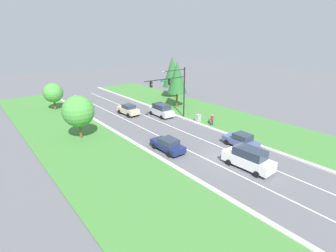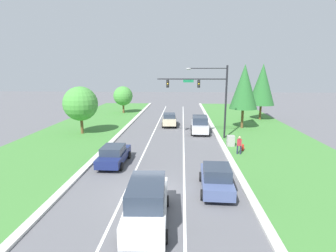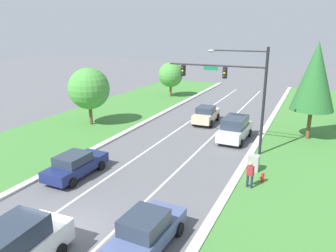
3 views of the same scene
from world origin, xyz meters
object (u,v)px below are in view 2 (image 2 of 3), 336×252
traffic_signal_mast (206,91)px  oak_near_left_tree (123,96)px  utility_cabinet (231,141)px  champagne_sedan (169,119)px  white_suv (147,203)px  navy_sedan (114,155)px  slate_blue_sedan (216,178)px  pedestrian (239,145)px  fire_hydrant (243,148)px  silver_suv (200,125)px  conifer_near_right_tree (244,87)px  oak_far_left_tree (80,104)px  conifer_far_right_tree (262,85)px

traffic_signal_mast → oak_near_left_tree: traffic_signal_mast is taller
utility_cabinet → oak_near_left_tree: size_ratio=0.24×
champagne_sedan → white_suv: 23.22m
navy_sedan → slate_blue_sedan: slate_blue_sedan is taller
navy_sedan → pedestrian: bearing=16.0°
champagne_sedan → fire_hydrant: 13.36m
traffic_signal_mast → fire_hydrant: (3.06, -4.62, -4.88)m
traffic_signal_mast → pedestrian: size_ratio=4.65×
traffic_signal_mast → white_suv: bearing=-104.1°
silver_suv → conifer_near_right_tree: bearing=27.6°
traffic_signal_mast → oak_far_left_tree: 14.37m
navy_sedan → white_suv: size_ratio=0.88×
champagne_sedan → slate_blue_sedan: champagne_sedan is taller
conifer_far_right_tree → oak_near_left_tree: bearing=166.9°
pedestrian → conifer_far_right_tree: size_ratio=0.20×
navy_sedan → fire_hydrant: 11.66m
traffic_signal_mast → conifer_near_right_tree: size_ratio=0.97×
navy_sedan → utility_cabinet: bearing=28.8°
pedestrian → conifer_near_right_tree: 12.22m
traffic_signal_mast → conifer_far_right_tree: (9.30, 11.86, 0.09)m
slate_blue_sedan → oak_near_left_tree: 32.55m
fire_hydrant → white_suv: bearing=-121.0°
traffic_signal_mast → silver_suv: (-0.43, 2.63, -4.20)m
champagne_sedan → oak_far_left_tree: 11.61m
slate_blue_sedan → utility_cabinet: slate_blue_sedan is taller
slate_blue_sedan → white_suv: bearing=-133.5°
conifer_near_right_tree → navy_sedan: bearing=-133.1°
champagne_sedan → oak_near_left_tree: size_ratio=0.94×
silver_suv → fire_hydrant: bearing=-62.8°
champagne_sedan → oak_near_left_tree: oak_near_left_tree is taller
champagne_sedan → silver_suv: size_ratio=0.93×
oak_near_left_tree → oak_far_left_tree: size_ratio=0.85×
champagne_sedan → utility_cabinet: 11.66m
navy_sedan → pedestrian: pedestrian is taller
traffic_signal_mast → pedestrian: (2.48, -5.71, -4.29)m
champagne_sedan → navy_sedan: size_ratio=0.98×
utility_cabinet → slate_blue_sedan: bearing=-105.0°
slate_blue_sedan → conifer_far_right_tree: size_ratio=0.52×
navy_sedan → oak_far_left_tree: 12.02m
traffic_signal_mast → silver_suv: traffic_signal_mast is taller
pedestrian → slate_blue_sedan: bearing=81.2°
silver_suv → oak_far_left_tree: size_ratio=0.86×
traffic_signal_mast → slate_blue_sedan: size_ratio=1.81×
champagne_sedan → utility_cabinet: bearing=-59.1°
slate_blue_sedan → fire_hydrant: (3.48, 8.36, -0.47)m
traffic_signal_mast → champagne_sedan: (-4.26, 6.55, -4.34)m
conifer_near_right_tree → silver_suv: bearing=-153.9°
traffic_signal_mast → slate_blue_sedan: (-0.41, -12.98, -4.41)m
utility_cabinet → pedestrian: pedestrian is taller
champagne_sedan → navy_sedan: bearing=-106.3°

